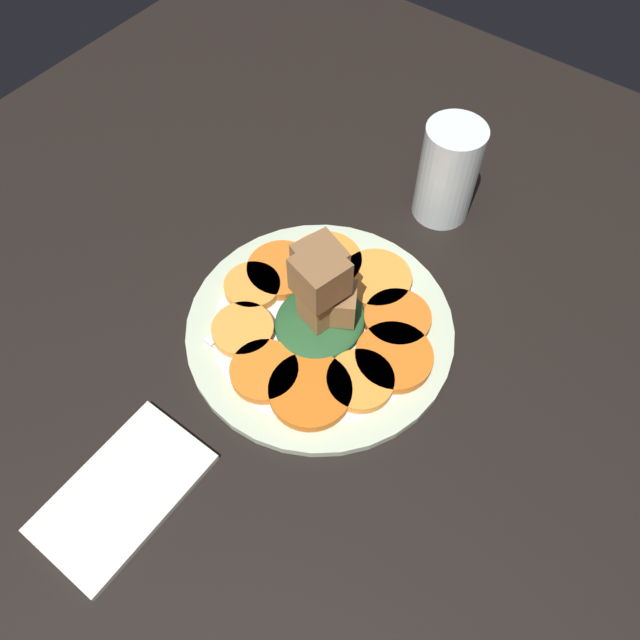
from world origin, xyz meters
TOP-DOWN VIEW (x-y plane):
  - table_slab at (0.00, 0.00)cm, footprint 120.00×120.00cm
  - plate at (0.00, 0.00)cm, footprint 28.78×28.78cm
  - carrot_slice_0 at (-1.17, 8.61)cm, footprint 8.07×8.07cm
  - carrot_slice_1 at (-5.36, 6.31)cm, footprint 7.20×7.20cm
  - carrot_slice_2 at (-8.33, 1.54)cm, footprint 7.91×7.91cm
  - carrot_slice_3 at (-6.94, -4.42)cm, footprint 8.23×8.23cm
  - carrot_slice_4 at (-3.02, -7.71)cm, footprint 7.77×7.77cm
  - carrot_slice_5 at (0.74, -8.80)cm, footprint 6.26×6.26cm
  - carrot_slice_6 at (5.66, -5.93)cm, footprint 6.59×6.59cm
  - carrot_slice_7 at (8.11, -0.96)cm, footprint 7.00×7.00cm
  - carrot_slice_8 at (7.06, 4.11)cm, footprint 8.39×8.39cm
  - carrot_slice_9 at (3.15, 7.43)cm, footprint 6.85×6.85cm
  - center_pile at (-0.38, -0.06)cm, footprint 10.22×9.20cm
  - fork at (-1.36, -7.38)cm, footprint 19.81×2.77cm
  - water_glass at (-23.08, 1.18)cm, footprint 6.90×6.90cm
  - napkin at (25.32, -3.72)cm, footprint 15.86×9.52cm

SIDE VIEW (x-z plane):
  - table_slab at x=0.00cm, z-range 0.00..2.00cm
  - napkin at x=25.32cm, z-range 2.00..2.80cm
  - plate at x=0.00cm, z-range 1.99..3.04cm
  - fork at x=-1.36cm, z-range 3.10..3.50cm
  - carrot_slice_0 at x=-1.17cm, z-range 3.10..4.22cm
  - carrot_slice_1 at x=-5.36cm, z-range 3.10..4.22cm
  - carrot_slice_2 at x=-8.33cm, z-range 3.10..4.22cm
  - carrot_slice_3 at x=-6.94cm, z-range 3.10..4.22cm
  - carrot_slice_4 at x=-3.02cm, z-range 3.10..4.22cm
  - carrot_slice_5 at x=0.74cm, z-range 3.10..4.22cm
  - carrot_slice_6 at x=5.66cm, z-range 3.10..4.22cm
  - carrot_slice_7 at x=8.11cm, z-range 3.10..4.22cm
  - carrot_slice_8 at x=7.06cm, z-range 3.10..4.22cm
  - carrot_slice_9 at x=3.15cm, z-range 3.10..4.22cm
  - center_pile at x=-0.38cm, z-range 2.10..12.95cm
  - water_glass at x=-23.08cm, z-range 2.00..14.43cm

